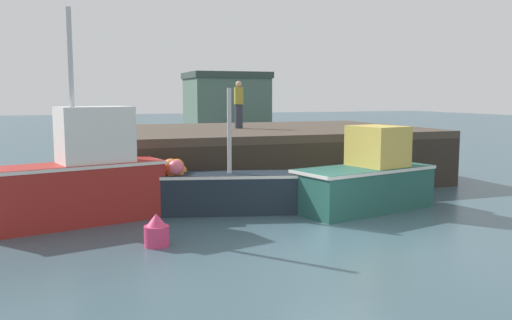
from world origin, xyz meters
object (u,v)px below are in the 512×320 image
Objects in this scene: dockworker at (239,105)px; mooring_buoy_foreground at (157,231)px; fishing_boat_mid at (367,179)px; fishing_boat_near_right at (224,189)px; fishing_boat_near_left at (80,178)px.

dockworker is 2.48× the size of mooring_buoy_foreground.
fishing_boat_mid is 6.12× the size of mooring_buoy_foreground.
fishing_boat_near_right is at bearing -112.04° from dockworker.
fishing_boat_mid is 6.25m from mooring_buoy_foreground.
fishing_boat_near_right is 3.44m from mooring_buoy_foreground.
dockworker is (2.09, 5.16, 2.13)m from fishing_boat_near_right.
dockworker is at bearing 67.96° from fishing_boat_near_right.
fishing_boat_near_left is 3.63m from fishing_boat_near_right.
dockworker is at bearing 41.92° from fishing_boat_near_left.
fishing_boat_near_right reaches higher than mooring_buoy_foreground.
fishing_boat_mid is (3.78, -0.92, 0.20)m from fishing_boat_near_right.
fishing_boat_near_right is 5.96m from dockworker.
fishing_boat_mid is at bearing -74.46° from dockworker.
fishing_boat_mid is at bearing 15.75° from mooring_buoy_foreground.
mooring_buoy_foreground is at bearing -118.98° from dockworker.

